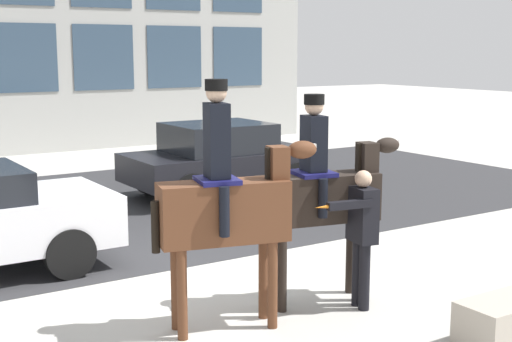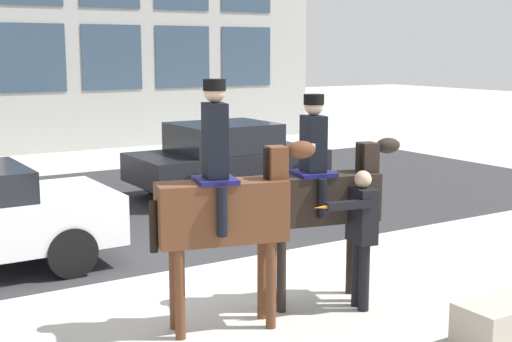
{
  "view_description": "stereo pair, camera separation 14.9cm",
  "coord_description": "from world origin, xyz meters",
  "px_view_note": "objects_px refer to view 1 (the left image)",
  "views": [
    {
      "loc": [
        -4.4,
        -8.14,
        3.02
      ],
      "look_at": [
        0.21,
        -0.98,
        1.58
      ],
      "focal_mm": 50.0,
      "sensor_mm": 36.0,
      "label": 1
    },
    {
      "loc": [
        -4.28,
        -8.22,
        3.02
      ],
      "look_at": [
        0.21,
        -0.98,
        1.58
      ],
      "focal_mm": 50.0,
      "sensor_mm": 36.0,
      "label": 2
    }
  ],
  "objects_px": {
    "mounted_horse_lead": "(227,204)",
    "mounted_horse_companion": "(321,193)",
    "pedestrian_bystander": "(361,228)",
    "street_car_far_lane": "(221,158)"
  },
  "relations": [
    {
      "from": "mounted_horse_lead",
      "to": "mounted_horse_companion",
      "type": "height_order",
      "value": "mounted_horse_lead"
    },
    {
      "from": "mounted_horse_companion",
      "to": "pedestrian_bystander",
      "type": "bearing_deg",
      "value": -47.75
    },
    {
      "from": "pedestrian_bystander",
      "to": "street_car_far_lane",
      "type": "xyz_separation_m",
      "value": [
        1.96,
        6.66,
        -0.17
      ]
    },
    {
      "from": "mounted_horse_lead",
      "to": "street_car_far_lane",
      "type": "distance_m",
      "value": 7.32
    },
    {
      "from": "pedestrian_bystander",
      "to": "street_car_far_lane",
      "type": "bearing_deg",
      "value": -95.55
    },
    {
      "from": "mounted_horse_companion",
      "to": "pedestrian_bystander",
      "type": "relative_size",
      "value": 1.52
    },
    {
      "from": "mounted_horse_companion",
      "to": "street_car_far_lane",
      "type": "xyz_separation_m",
      "value": [
        2.22,
        6.22,
        -0.55
      ]
    },
    {
      "from": "mounted_horse_lead",
      "to": "mounted_horse_companion",
      "type": "relative_size",
      "value": 1.08
    },
    {
      "from": "pedestrian_bystander",
      "to": "street_car_far_lane",
      "type": "relative_size",
      "value": 0.41
    },
    {
      "from": "mounted_horse_companion",
      "to": "street_car_far_lane",
      "type": "distance_m",
      "value": 6.63
    }
  ]
}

